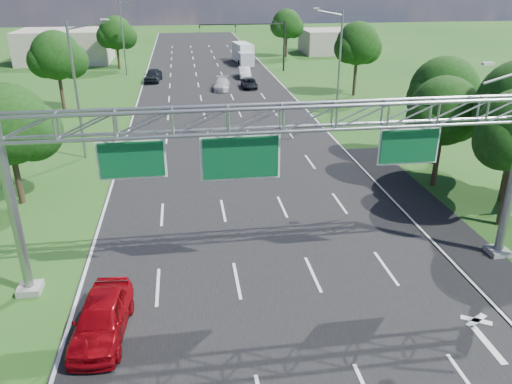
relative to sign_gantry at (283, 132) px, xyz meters
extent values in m
plane|color=#1C4F17|center=(-0.33, 18.00, -6.89)|extent=(220.00, 220.00, 0.00)
cube|color=black|center=(-0.33, 18.00, -6.89)|extent=(18.00, 180.00, 0.02)
cube|color=black|center=(9.87, 2.00, -6.89)|extent=(3.00, 30.00, 0.02)
cube|color=gray|center=(11.17, 0.00, -6.74)|extent=(1.00, 1.00, 0.30)
cube|color=gray|center=(-11.33, 0.00, -6.74)|extent=(1.00, 1.00, 0.30)
cylinder|color=gray|center=(-11.33, 0.00, -2.89)|extent=(0.40, 0.40, 8.00)
cylinder|color=gray|center=(9.97, 0.00, 2.11)|extent=(2.54, 0.12, 0.79)
cube|color=beige|center=(8.77, 0.00, 2.61)|extent=(0.50, 0.22, 0.12)
cube|color=white|center=(-6.33, -0.02, -0.89)|extent=(2.80, 0.05, 1.70)
cube|color=#094C28|center=(-6.33, -0.08, -0.89)|extent=(2.62, 0.05, 1.52)
cube|color=white|center=(-1.83, -0.02, -1.04)|extent=(3.40, 0.05, 2.00)
cube|color=#094C28|center=(-1.83, -0.08, -1.04)|extent=(3.22, 0.05, 1.82)
cube|color=white|center=(5.67, -0.02, -0.89)|extent=(2.80, 0.05, 1.70)
cube|color=#094C28|center=(5.67, -0.08, -0.89)|extent=(2.62, 0.05, 1.52)
cylinder|color=black|center=(10.67, 53.00, -3.39)|extent=(0.24, 0.24, 7.00)
cylinder|color=black|center=(4.67, 53.00, -0.29)|extent=(12.00, 0.18, 0.18)
imported|color=black|center=(-1.33, 53.00, -0.84)|extent=(0.18, 0.22, 1.10)
imported|color=black|center=(3.67, 53.00, -0.84)|extent=(0.18, 0.22, 1.10)
imported|color=black|center=(8.67, 53.00, -0.84)|extent=(0.18, 0.22, 1.10)
cylinder|color=gray|center=(-11.83, 18.00, -1.89)|extent=(0.20, 0.20, 10.00)
cylinder|color=gray|center=(-10.53, 18.00, 2.81)|extent=(2.78, 0.12, 0.60)
cube|color=beige|center=(-9.23, 18.00, 3.21)|extent=(0.55, 0.22, 0.12)
cylinder|color=gray|center=(-11.83, 53.00, -1.89)|extent=(0.20, 0.20, 10.00)
cylinder|color=gray|center=(-10.53, 53.00, 2.81)|extent=(2.78, 0.12, 0.60)
cylinder|color=gray|center=(11.17, 28.00, -1.89)|extent=(0.20, 0.20, 10.00)
cylinder|color=gray|center=(9.87, 28.00, 2.81)|extent=(2.78, 0.12, 0.60)
cube|color=beige|center=(8.57, 28.00, 3.21)|extent=(0.55, 0.22, 0.12)
cylinder|color=#2D2116|center=(13.17, 3.00, -5.02)|extent=(0.36, 0.36, 3.74)
sphere|color=black|center=(12.18, 2.70, -1.83)|extent=(3.08, 3.08, 3.08)
cylinder|color=#2D2116|center=(15.17, 6.00, -4.80)|extent=(0.36, 0.36, 4.18)
sphere|color=black|center=(14.04, 5.70, -1.21)|extent=(3.50, 3.50, 3.50)
cylinder|color=#2D2116|center=(12.17, 9.00, -5.24)|extent=(0.36, 0.36, 3.30)
sphere|color=black|center=(12.17, 9.00, -1.83)|extent=(4.40, 4.40, 4.40)
sphere|color=black|center=(13.27, 9.40, -2.38)|extent=(3.30, 3.30, 3.30)
sphere|color=black|center=(11.18, 8.70, -2.27)|extent=(3.08, 3.08, 3.08)
cylinder|color=#2D2116|center=(14.17, 13.00, -5.13)|extent=(0.36, 0.36, 3.52)
sphere|color=black|center=(14.17, 13.00, -1.45)|extent=(4.80, 4.80, 4.80)
sphere|color=black|center=(15.37, 13.40, -2.05)|extent=(3.60, 3.60, 3.60)
sphere|color=black|center=(13.09, 12.70, -1.93)|extent=(3.36, 3.36, 3.36)
cylinder|color=#2D2116|center=(-14.33, 10.00, -5.35)|extent=(0.36, 0.36, 3.08)
sphere|color=black|center=(-14.33, 10.00, -1.89)|extent=(4.80, 4.80, 4.80)
sphere|color=black|center=(-13.13, 10.40, -2.49)|extent=(3.60, 3.60, 3.60)
cylinder|color=#2D2116|center=(-16.33, 33.00, -5.02)|extent=(0.36, 0.36, 3.74)
sphere|color=black|center=(-16.33, 33.00, -1.23)|extent=(4.80, 4.80, 4.80)
sphere|color=black|center=(-15.13, 33.40, -1.83)|extent=(3.60, 3.60, 3.60)
sphere|color=black|center=(-17.41, 32.70, -1.71)|extent=(3.36, 3.36, 3.36)
cylinder|color=#2D2116|center=(-13.33, 58.00, -5.24)|extent=(0.36, 0.36, 3.30)
sphere|color=black|center=(-13.33, 58.00, -1.67)|extent=(4.80, 4.80, 4.80)
sphere|color=black|center=(-12.13, 58.40, -2.27)|extent=(3.60, 3.60, 3.60)
sphere|color=black|center=(-14.41, 57.70, -2.15)|extent=(3.36, 3.36, 3.36)
cylinder|color=#2D2116|center=(15.67, 36.00, -4.91)|extent=(0.36, 0.36, 3.96)
sphere|color=black|center=(15.67, 36.00, -1.01)|extent=(4.80, 4.80, 4.80)
sphere|color=black|center=(16.87, 36.40, -1.61)|extent=(3.60, 3.60, 3.60)
sphere|color=black|center=(14.59, 35.70, -1.49)|extent=(3.36, 3.36, 3.36)
cylinder|color=#2D2116|center=(13.67, 66.00, -5.13)|extent=(0.36, 0.36, 3.52)
sphere|color=black|center=(13.67, 66.00, -1.45)|extent=(4.80, 4.80, 4.80)
sphere|color=black|center=(14.87, 66.40, -2.05)|extent=(3.60, 3.60, 3.60)
sphere|color=black|center=(12.59, 65.70, -1.93)|extent=(3.36, 3.36, 3.36)
cube|color=#A79E8C|center=(-22.33, 66.00, -4.39)|extent=(14.00, 10.00, 5.00)
cube|color=#A79E8C|center=(23.67, 70.00, -4.89)|extent=(12.00, 9.00, 4.00)
imported|color=maroon|center=(-7.71, -3.47, -6.08)|extent=(2.29, 4.89, 1.62)
imported|color=silver|center=(0.64, 41.38, -6.23)|extent=(2.45, 4.77, 1.32)
imported|color=black|center=(4.08, 41.76, -6.33)|extent=(2.02, 4.11, 1.12)
imported|color=black|center=(-7.89, 47.64, -6.08)|extent=(2.47, 4.98, 1.63)
imported|color=silver|center=(4.35, 48.67, -6.18)|extent=(1.64, 4.36, 1.42)
cube|color=silver|center=(5.73, 61.77, -5.33)|extent=(3.02, 5.92, 2.83)
cube|color=silver|center=(5.73, 57.80, -5.85)|extent=(2.43, 2.35, 2.08)
cylinder|color=black|center=(4.69, 57.99, -6.42)|extent=(0.33, 0.94, 0.94)
cylinder|color=black|center=(6.77, 57.99, -6.42)|extent=(0.33, 0.94, 0.94)
cylinder|color=black|center=(4.69, 63.65, -6.42)|extent=(0.33, 0.94, 0.94)
cylinder|color=black|center=(6.77, 63.65, -6.42)|extent=(0.33, 0.94, 0.94)
camera|label=1|loc=(-4.07, -19.85, 6.06)|focal=35.00mm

